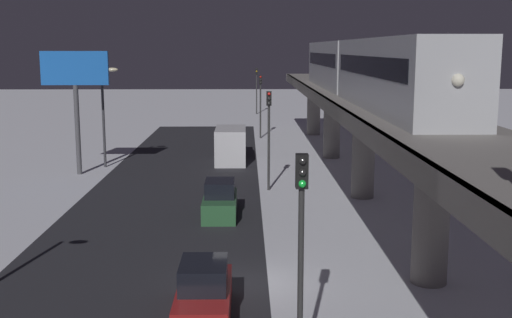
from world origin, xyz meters
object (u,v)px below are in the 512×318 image
sedan_green (220,201)px  box_truck (231,144)px  traffic_light_mid (269,126)px  traffic_light_far (260,97)px  traffic_light_near (301,236)px  traffic_light_distant (257,84)px  subway_train (361,67)px  sedan_red (204,295)px  commercial_billboard (75,80)px

sedan_green → box_truck: box_truck is taller
traffic_light_mid → traffic_light_far: bearing=-90.0°
traffic_light_near → traffic_light_distant: 72.75m
box_truck → sedan_green: bearing=89.3°
box_truck → traffic_light_near: bearing=94.4°
sedan_green → traffic_light_distant: size_ratio=0.70×
traffic_light_mid → traffic_light_distant: same height
sedan_green → traffic_light_distant: traffic_light_distant is taller
subway_train → sedan_red: subway_train is taller
traffic_light_mid → sedan_red: bearing=81.7°
box_truck → commercial_billboard: bearing=27.0°
sedan_green → sedan_red: same height
sedan_red → traffic_light_mid: traffic_light_mid is taller
sedan_green → box_truck: 17.50m
box_truck → traffic_light_near: size_ratio=1.16×
subway_train → sedan_red: bearing=65.9°
traffic_light_near → traffic_light_mid: size_ratio=1.00×
traffic_light_far → commercial_billboard: 23.33m
box_truck → traffic_light_far: (-2.70, -13.13, 2.85)m
subway_train → sedan_green: (8.62, 5.80, -7.15)m
traffic_light_mid → commercial_billboard: bearing=-22.0°
subway_train → traffic_light_near: (5.72, 23.68, -3.75)m
sedan_green → traffic_light_near: 18.43m
traffic_light_far → commercial_billboard: (13.67, 18.72, 2.63)m
traffic_light_far → box_truck: bearing=78.4°
traffic_light_near → commercial_billboard: commercial_billboard is taller
subway_train → traffic_light_mid: subway_train is taller
traffic_light_near → traffic_light_far: 48.50m
traffic_light_far → commercial_billboard: bearing=53.9°
sedan_red → traffic_light_near: size_ratio=0.72×
sedan_green → box_truck: (-0.20, -17.49, 0.55)m
sedan_green → traffic_light_far: (-2.90, -30.61, 3.40)m
sedan_green → traffic_light_near: size_ratio=0.70×
subway_train → commercial_billboard: 20.35m
box_truck → traffic_light_mid: 11.79m
traffic_light_distant → commercial_billboard: commercial_billboard is taller
subway_train → traffic_light_mid: 6.86m
traffic_light_distant → traffic_light_far: bearing=90.0°
commercial_billboard → sedan_green: bearing=132.2°
sedan_red → traffic_light_mid: bearing=81.7°
sedan_green → traffic_light_distant: (-2.90, -54.86, 3.40)m
subway_train → traffic_light_near: subway_train is taller
sedan_green → box_truck: bearing=89.3°
traffic_light_far → traffic_light_mid: bearing=90.0°
box_truck → traffic_light_distant: (-2.70, -37.38, 2.85)m
sedan_red → box_truck: size_ratio=0.62×
subway_train → traffic_light_mid: bearing=-5.7°
box_truck → traffic_light_far: bearing=-101.6°
traffic_light_mid → traffic_light_near: bearing=90.0°
subway_train → commercial_billboard: size_ratio=4.14×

